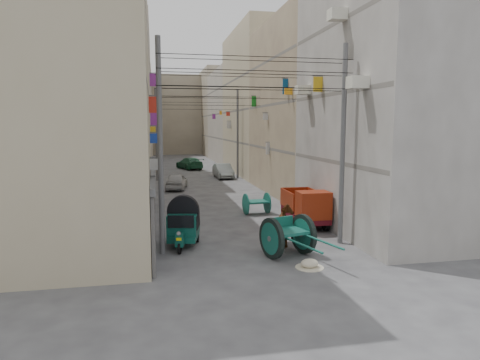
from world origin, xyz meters
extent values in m
plane|color=#424244|center=(0.00, 0.00, 0.00)|extent=(140.00, 140.00, 0.00)
cube|color=tan|center=(-8.00, 8.00, 6.50)|extent=(8.00, 10.00, 13.00)
cube|color=#69645D|center=(-4.12, 8.00, 3.20)|extent=(0.25, 9.80, 0.18)
cube|color=#69645D|center=(-4.12, 8.00, 6.20)|extent=(0.25, 9.80, 0.18)
cube|color=#69645D|center=(-4.12, 8.00, 9.20)|extent=(0.25, 9.80, 0.18)
cube|color=#AEA395|center=(-8.00, 19.00, 6.00)|extent=(8.00, 12.00, 12.00)
cube|color=#69645D|center=(-4.12, 19.00, 3.20)|extent=(0.25, 11.76, 0.18)
cube|color=#69645D|center=(-4.12, 19.00, 6.20)|extent=(0.25, 11.76, 0.18)
cube|color=#69645D|center=(-4.12, 19.00, 9.20)|extent=(0.25, 11.76, 0.18)
cube|color=tan|center=(-8.00, 32.00, 7.00)|extent=(8.00, 14.00, 14.00)
cube|color=#69645D|center=(-4.12, 32.00, 3.20)|extent=(0.25, 13.72, 0.18)
cube|color=#69645D|center=(-4.12, 32.00, 6.20)|extent=(0.25, 13.72, 0.18)
cube|color=#69645D|center=(-4.12, 32.00, 9.20)|extent=(0.25, 13.72, 0.18)
cube|color=#ACA7A1|center=(-8.00, 46.00, 5.90)|extent=(8.00, 14.00, 11.80)
cube|color=#69645D|center=(-4.12, 46.00, 3.20)|extent=(0.25, 13.72, 0.18)
cube|color=#69645D|center=(-4.12, 46.00, 6.20)|extent=(0.25, 13.72, 0.18)
cube|color=#69645D|center=(-4.12, 46.00, 9.20)|extent=(0.25, 13.72, 0.18)
cube|color=tan|center=(-8.00, 59.00, 6.75)|extent=(8.00, 12.00, 13.50)
cube|color=#69645D|center=(-4.12, 59.00, 3.20)|extent=(0.25, 11.76, 0.18)
cube|color=#69645D|center=(-4.12, 59.00, 6.20)|extent=(0.25, 11.76, 0.18)
cube|color=#69645D|center=(-4.12, 59.00, 9.20)|extent=(0.25, 11.76, 0.18)
cube|color=#ACA7A1|center=(8.00, 8.00, 6.50)|extent=(8.00, 10.00, 13.00)
cube|color=#69645D|center=(4.12, 8.00, 3.20)|extent=(0.25, 9.80, 0.18)
cube|color=#69645D|center=(4.12, 8.00, 6.20)|extent=(0.25, 9.80, 0.18)
cube|color=#69645D|center=(4.12, 8.00, 9.20)|extent=(0.25, 9.80, 0.18)
cube|color=tan|center=(8.00, 19.00, 6.00)|extent=(8.00, 12.00, 12.00)
cube|color=#69645D|center=(4.12, 19.00, 3.20)|extent=(0.25, 11.76, 0.18)
cube|color=#69645D|center=(4.12, 19.00, 6.20)|extent=(0.25, 11.76, 0.18)
cube|color=#69645D|center=(4.12, 19.00, 9.20)|extent=(0.25, 11.76, 0.18)
cube|color=tan|center=(8.00, 32.00, 7.00)|extent=(8.00, 14.00, 14.00)
cube|color=#69645D|center=(4.12, 32.00, 3.20)|extent=(0.25, 13.72, 0.18)
cube|color=#69645D|center=(4.12, 32.00, 6.20)|extent=(0.25, 13.72, 0.18)
cube|color=#69645D|center=(4.12, 32.00, 9.20)|extent=(0.25, 13.72, 0.18)
cube|color=#AEA395|center=(8.00, 46.00, 5.90)|extent=(8.00, 14.00, 11.80)
cube|color=#69645D|center=(4.12, 46.00, 3.20)|extent=(0.25, 13.72, 0.18)
cube|color=#69645D|center=(4.12, 46.00, 6.20)|extent=(0.25, 13.72, 0.18)
cube|color=#69645D|center=(4.12, 46.00, 9.20)|extent=(0.25, 13.72, 0.18)
cube|color=tan|center=(8.00, 59.00, 6.75)|extent=(8.00, 12.00, 13.50)
cube|color=#69645D|center=(4.12, 59.00, 3.20)|extent=(0.25, 11.76, 0.18)
cube|color=#69645D|center=(4.12, 59.00, 6.20)|extent=(0.25, 11.76, 0.18)
cube|color=#69645D|center=(4.12, 59.00, 9.20)|extent=(0.25, 11.76, 0.18)
cube|color=tan|center=(0.00, 66.00, 6.50)|extent=(22.00, 10.00, 13.00)
cube|color=#515156|center=(-3.92, 4.80, 1.30)|extent=(0.12, 3.00, 2.60)
cube|color=#555658|center=(-3.90, 4.80, 2.75)|extent=(0.18, 3.20, 0.25)
cube|color=#515156|center=(-3.92, 8.50, 1.30)|extent=(0.12, 3.00, 2.60)
cube|color=#555658|center=(-3.90, 8.50, 2.75)|extent=(0.18, 3.20, 0.25)
cube|color=#515156|center=(-3.92, 12.20, 1.30)|extent=(0.12, 3.00, 2.60)
cube|color=#555658|center=(-3.90, 12.20, 2.75)|extent=(0.18, 3.20, 0.25)
cube|color=#515156|center=(-3.92, 16.00, 1.30)|extent=(0.12, 3.00, 2.60)
cube|color=#555658|center=(-3.90, 16.00, 2.75)|extent=(0.18, 3.20, 0.25)
cube|color=red|center=(3.81, 34.28, 5.98)|extent=(0.38, 0.08, 0.41)
cube|color=red|center=(-3.86, 41.61, 3.62)|extent=(0.27, 0.08, 0.71)
cube|color=silver|center=(-3.78, 6.43, 3.35)|extent=(0.44, 0.08, 0.42)
cube|color=#88268E|center=(-3.77, 15.80, 5.17)|extent=(0.45, 0.08, 0.84)
cube|color=#88268E|center=(3.79, 44.88, 5.91)|extent=(0.41, 0.08, 0.59)
cube|color=#1839A9|center=(-3.81, 9.76, 4.24)|extent=(0.38, 0.08, 0.44)
cube|color=silver|center=(3.78, 33.54, 4.85)|extent=(0.43, 0.08, 0.72)
cube|color=#FFA71C|center=(3.86, 39.62, 6.25)|extent=(0.28, 0.08, 0.44)
cube|color=#88268E|center=(-3.76, 20.00, 7.85)|extent=(0.48, 0.08, 0.84)
cube|color=silver|center=(-3.85, 38.07, 3.67)|extent=(0.31, 0.08, 0.44)
cube|color=silver|center=(3.82, 19.02, 5.41)|extent=(0.35, 0.08, 0.45)
cube|color=#177F1E|center=(3.83, 22.65, 6.65)|extent=(0.34, 0.08, 0.79)
cube|color=gold|center=(-3.86, 12.02, 4.50)|extent=(0.28, 0.08, 0.52)
cube|color=gold|center=(-3.86, 29.62, 6.26)|extent=(0.28, 0.08, 0.74)
cube|color=silver|center=(3.87, 18.51, 3.22)|extent=(0.26, 0.08, 0.80)
cube|color=gold|center=(3.83, 9.37, 6.69)|extent=(0.34, 0.08, 0.55)
cube|color=red|center=(-3.76, 8.55, 5.67)|extent=(0.47, 0.08, 0.67)
cube|color=#88268E|center=(-3.80, 21.15, 6.14)|extent=(0.40, 0.08, 0.47)
cube|color=gold|center=(-3.84, 21.66, 5.24)|extent=(0.32, 0.08, 0.55)
cube|color=#FFA71C|center=(3.76, 13.74, 6.73)|extent=(0.47, 0.08, 0.35)
cube|color=navy|center=(3.84, 14.58, 7.07)|extent=(0.32, 0.08, 0.89)
cube|color=gold|center=(3.78, 9.29, 6.73)|extent=(0.44, 0.08, 0.69)
cube|color=red|center=(-4.06, 6.00, 3.00)|extent=(0.10, 3.20, 0.80)
cube|color=#88268E|center=(-4.06, 15.00, 3.00)|extent=(0.10, 3.20, 0.80)
cube|color=#88268E|center=(-4.06, 27.00, 3.00)|extent=(0.10, 3.20, 0.80)
cube|color=#FFA71C|center=(-4.06, 39.00, 3.00)|extent=(0.10, 3.20, 0.80)
cube|color=#1839A9|center=(4.06, 6.00, 3.00)|extent=(0.10, 3.20, 0.80)
cube|color=#FFA71C|center=(4.06, 15.00, 3.00)|extent=(0.10, 3.20, 0.80)
cube|color=#88268E|center=(4.06, 27.00, 3.00)|extent=(0.10, 3.20, 0.80)
cube|color=navy|center=(4.06, 39.00, 3.00)|extent=(0.10, 3.20, 0.80)
cube|color=beige|center=(3.65, 5.00, 6.40)|extent=(0.70, 0.55, 0.45)
cube|color=beige|center=(3.65, 11.00, 6.60)|extent=(0.70, 0.55, 0.45)
cube|color=beige|center=(3.65, 7.00, 9.30)|extent=(0.70, 0.55, 0.45)
cylinder|color=#555658|center=(-3.60, 6.00, 4.00)|extent=(0.20, 0.20, 8.00)
cylinder|color=#555658|center=(3.60, 6.00, 4.00)|extent=(0.20, 0.20, 8.00)
cylinder|color=#555658|center=(-3.60, 28.00, 4.00)|extent=(0.20, 0.20, 8.00)
cylinder|color=#555658|center=(3.60, 28.00, 4.00)|extent=(0.20, 0.20, 8.00)
cylinder|color=black|center=(0.00, 5.50, 6.20)|extent=(7.40, 0.02, 0.02)
cylinder|color=black|center=(0.00, 5.50, 6.80)|extent=(7.40, 0.02, 0.02)
cylinder|color=black|center=(0.00, 5.50, 7.30)|extent=(7.40, 0.02, 0.02)
cylinder|color=black|center=(0.00, 6.50, 6.20)|extent=(7.40, 0.02, 0.02)
cylinder|color=black|center=(0.00, 6.50, 6.80)|extent=(7.40, 0.02, 0.02)
cylinder|color=black|center=(0.00, 6.50, 7.30)|extent=(7.40, 0.02, 0.02)
cylinder|color=black|center=(0.00, 12.00, 6.20)|extent=(7.40, 0.02, 0.02)
cylinder|color=black|center=(0.00, 12.00, 6.80)|extent=(7.40, 0.02, 0.02)
cylinder|color=black|center=(0.00, 12.00, 7.30)|extent=(7.40, 0.02, 0.02)
cylinder|color=black|center=(0.00, 20.00, 6.20)|extent=(7.40, 0.02, 0.02)
cylinder|color=black|center=(0.00, 20.00, 6.80)|extent=(7.40, 0.02, 0.02)
cylinder|color=black|center=(0.00, 20.00, 7.30)|extent=(7.40, 0.02, 0.02)
cylinder|color=black|center=(0.00, 28.00, 6.20)|extent=(7.40, 0.02, 0.02)
cylinder|color=black|center=(0.00, 28.00, 6.80)|extent=(7.40, 0.02, 0.02)
cylinder|color=black|center=(0.00, 28.00, 7.30)|extent=(7.40, 0.02, 0.02)
cylinder|color=black|center=(-2.97, 5.78, 0.25)|extent=(0.20, 0.50, 0.49)
cylinder|color=black|center=(-3.10, 7.51, 0.25)|extent=(0.20, 0.50, 0.49)
cylinder|color=black|center=(-2.16, 7.32, 0.25)|extent=(0.20, 0.50, 0.49)
cube|color=#0C473B|center=(-2.74, 6.90, 0.42)|extent=(1.42, 1.86, 0.25)
cube|color=#0C473B|center=(-2.96, 5.82, 0.53)|extent=(0.38, 0.45, 0.48)
cylinder|color=silver|center=(-3.00, 5.62, 0.84)|extent=(0.16, 0.08, 0.16)
cube|color=yellow|center=(-3.01, 5.60, 0.62)|extent=(0.20, 0.07, 0.11)
cube|color=#0C473B|center=(-2.73, 6.94, 0.92)|extent=(1.43, 1.70, 0.84)
cube|color=black|center=(-2.88, 6.19, 1.14)|extent=(1.00, 0.26, 0.48)
cube|color=black|center=(-3.30, 7.06, 1.01)|extent=(0.25, 1.04, 0.57)
cube|color=black|center=(-2.16, 6.82, 1.01)|extent=(0.25, 1.04, 0.57)
cube|color=silver|center=(-2.89, 6.16, 0.48)|extent=(1.09, 0.27, 0.05)
cylinder|color=black|center=(0.27, 4.54, 0.75)|extent=(0.58, 1.49, 1.51)
cylinder|color=#135648|center=(0.27, 4.54, 0.75)|extent=(0.51, 1.18, 1.18)
cylinder|color=#555658|center=(0.27, 4.54, 0.75)|extent=(0.28, 0.25, 0.19)
cylinder|color=black|center=(1.61, 4.94, 0.75)|extent=(0.58, 1.49, 1.51)
cylinder|color=#135648|center=(1.61, 4.94, 0.75)|extent=(0.51, 1.18, 1.18)
cylinder|color=#555658|center=(1.61, 4.94, 0.75)|extent=(0.28, 0.25, 0.19)
cylinder|color=#555658|center=(0.94, 4.74, 0.75)|extent=(1.42, 0.49, 0.09)
cube|color=#135648|center=(0.94, 4.74, 0.95)|extent=(1.42, 1.45, 0.11)
cube|color=#135648|center=(0.79, 5.25, 1.18)|extent=(1.11, 0.40, 0.38)
cylinder|color=#135648|center=(0.91, 3.33, 0.86)|extent=(0.77, 2.40, 0.08)
cylinder|color=#135648|center=(1.73, 3.57, 0.86)|extent=(0.77, 2.40, 0.08)
cylinder|color=black|center=(2.55, 8.06, 0.33)|extent=(0.19, 0.65, 0.65)
cylinder|color=black|center=(2.57, 10.23, 0.33)|extent=(0.19, 0.65, 0.65)
cylinder|color=black|center=(3.83, 8.05, 0.33)|extent=(0.19, 0.65, 0.65)
cylinder|color=black|center=(3.85, 10.22, 0.33)|extent=(0.19, 0.65, 0.65)
cube|color=#500B14|center=(3.20, 9.14, 0.54)|extent=(1.47, 3.27, 0.35)
cube|color=maroon|center=(3.19, 8.01, 1.23)|extent=(1.44, 1.05, 1.23)
cube|color=black|center=(3.18, 7.54, 1.33)|extent=(1.28, 0.07, 0.54)
cube|color=#500B14|center=(3.21, 9.68, 0.81)|extent=(1.51, 2.19, 0.12)
cube|color=maroon|center=(2.49, 9.69, 1.23)|extent=(0.08, 2.17, 0.84)
cube|color=maroon|center=(3.93, 9.68, 1.23)|extent=(0.08, 2.17, 0.84)
cube|color=maroon|center=(3.22, 10.75, 1.23)|extent=(1.48, 0.08, 0.84)
cylinder|color=#135648|center=(0.97, 12.28, 0.58)|extent=(0.18, 1.15, 1.15)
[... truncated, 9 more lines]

